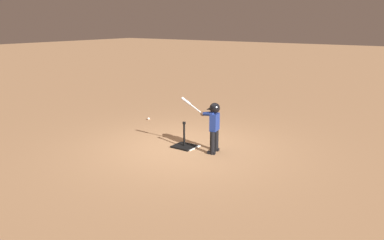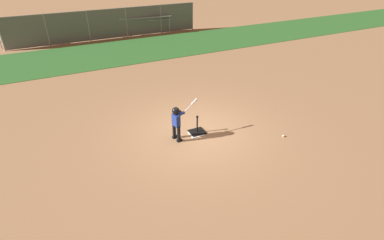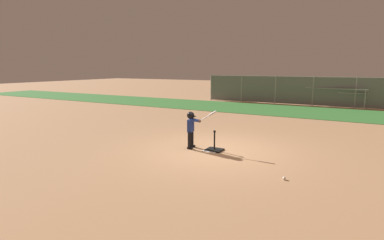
% 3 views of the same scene
% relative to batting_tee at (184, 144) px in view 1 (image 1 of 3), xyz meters
% --- Properties ---
extents(ground_plane, '(90.00, 90.00, 0.00)m').
position_rel_batting_tee_xyz_m(ground_plane, '(0.00, 0.02, -0.07)').
color(ground_plane, '#AD7F56').
extents(home_plate, '(0.45, 0.45, 0.02)m').
position_rel_batting_tee_xyz_m(home_plate, '(-0.07, -0.06, -0.06)').
color(home_plate, white).
rests_on(home_plate, ground_plane).
extents(batting_tee, '(0.51, 0.46, 0.63)m').
position_rel_batting_tee_xyz_m(batting_tee, '(0.00, 0.00, 0.00)').
color(batting_tee, black).
rests_on(batting_tee, ground_plane).
extents(batter_child, '(0.95, 0.38, 1.25)m').
position_rel_batting_tee_xyz_m(batter_child, '(-0.76, -0.09, 0.68)').
color(batter_child, black).
rests_on(batter_child, ground_plane).
extents(baseball, '(0.07, 0.07, 0.07)m').
position_rel_batting_tee_xyz_m(baseball, '(2.44, -1.48, -0.03)').
color(baseball, white).
rests_on(baseball, ground_plane).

